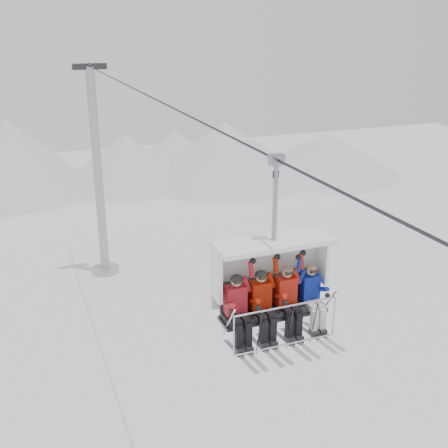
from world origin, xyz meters
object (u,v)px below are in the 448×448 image
object	(u,v)px
lift_tower_right	(99,189)
skier_far_left	(237,307)
skier_center_left	(262,302)
skier_center_right	(288,298)
chairlift_carrier	(270,274)
skier_far_right	(312,294)

from	to	relation	value
lift_tower_right	skier_far_left	distance (m)	25.49
skier_center_left	skier_center_right	size ratio (longest dim) A/B	1.00
chairlift_carrier	skier_far_left	world-z (taller)	chairlift_carrier
skier_far_left	skier_center_right	world-z (taller)	same
chairlift_carrier	lift_tower_right	bearing A→B (deg)	90.00
skier_center_right	chairlift_carrier	bearing A→B (deg)	134.32
skier_far_left	skier_center_right	distance (m)	1.18
skier_center_left	skier_far_right	bearing A→B (deg)	-0.37
skier_far_left	skier_center_left	xyz separation A→B (m)	(0.57, 0.00, 0.00)
skier_far_right	skier_center_left	bearing A→B (deg)	179.63
chairlift_carrier	skier_center_left	bearing A→B (deg)	-136.40
skier_center_right	skier_far_right	xyz separation A→B (m)	(0.59, -0.01, -0.03)
chairlift_carrier	skier_center_left	distance (m)	0.65
skier_center_left	lift_tower_right	bearing A→B (deg)	89.27
skier_far_left	skier_center_left	bearing A→B (deg)	0.00
skier_far_left	skier_center_right	size ratio (longest dim) A/B	1.00
lift_tower_right	skier_far_left	size ratio (longest dim) A/B	7.80
chairlift_carrier	skier_far_right	world-z (taller)	chairlift_carrier
chairlift_carrier	skier_center_right	bearing A→B (deg)	-45.68
skier_center_left	skier_center_right	world-z (taller)	same
chairlift_carrier	skier_center_left	xyz separation A→B (m)	(-0.32, -0.30, -0.47)
chairlift_carrier	skier_center_right	world-z (taller)	chairlift_carrier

